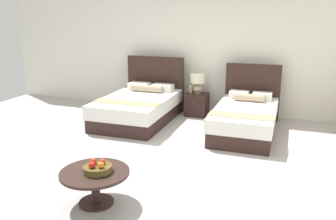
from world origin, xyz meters
TOP-DOWN VIEW (x-y plane):
  - ground_plane at (0.00, 0.00)m, footprint 10.18×9.21m
  - wall_back at (0.00, 2.80)m, footprint 10.18×0.12m
  - bed_near_window at (-1.10, 1.54)m, footprint 1.37×2.12m
  - bed_near_corner at (1.10, 1.54)m, footprint 1.14×2.07m
  - nightstand at (-0.07, 2.35)m, footprint 0.47×0.45m
  - table_lamp at (-0.07, 2.37)m, footprint 0.32×0.32m
  - vase at (-0.21, 2.31)m, footprint 0.07×0.07m
  - coffee_table at (-0.21, -1.71)m, footprint 0.82×0.82m
  - fruit_bowl at (-0.17, -1.71)m, footprint 0.35×0.35m

SIDE VIEW (x-z plane):
  - ground_plane at x=0.00m, z-range -0.02..0.00m
  - nightstand at x=-0.07m, z-range 0.00..0.50m
  - bed_near_corner at x=1.10m, z-range -0.30..0.89m
  - bed_near_window at x=-1.10m, z-range -0.32..0.93m
  - coffee_table at x=-0.21m, z-range 0.11..0.53m
  - fruit_bowl at x=-0.17m, z-range 0.40..0.55m
  - vase at x=-0.21m, z-range 0.50..0.70m
  - table_lamp at x=-0.07m, z-range 0.55..0.97m
  - wall_back at x=0.00m, z-range 0.00..2.74m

